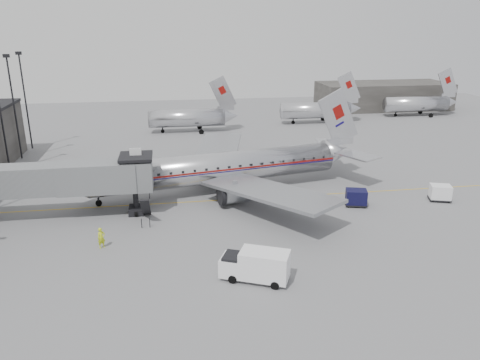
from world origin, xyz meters
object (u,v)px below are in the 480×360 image
at_px(service_van, 256,265).
at_px(airliner, 223,168).
at_px(baggage_cart_navy, 356,197).
at_px(baggage_cart_white, 440,192).
at_px(ramp_worker, 101,238).

bearing_deg(service_van, airliner, 114.28).
height_order(airliner, baggage_cart_navy, airliner).
distance_m(airliner, service_van, 21.10).
bearing_deg(airliner, baggage_cart_navy, -38.02).
xyz_separation_m(airliner, baggage_cart_white, (24.27, -7.14, -1.98)).
height_order(service_van, ramp_worker, service_van).
xyz_separation_m(service_van, baggage_cart_navy, (14.06, 13.89, -0.36)).
height_order(baggage_cart_navy, ramp_worker, ramp_worker).
relative_size(service_van, baggage_cart_white, 2.09).
bearing_deg(airliner, baggage_cart_white, -27.58).
relative_size(airliner, service_van, 6.35).
bearing_deg(baggage_cart_navy, ramp_worker, -151.74).
bearing_deg(ramp_worker, service_van, -62.53).
height_order(airliner, service_van, airliner).
relative_size(airliner, baggage_cart_white, 13.27).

